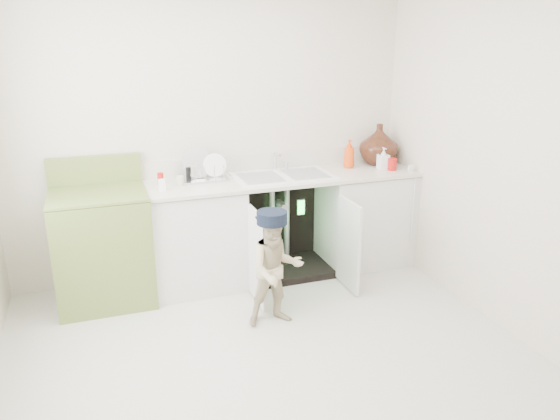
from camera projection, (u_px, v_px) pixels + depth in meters
The scene contains 5 objects.
ground at pixel (267, 351), 3.75m from camera, with size 3.50×3.50×0.00m, color #BCB6A5.
room_shell at pixel (265, 175), 3.36m from camera, with size 6.00×5.50×1.26m.
counter_run at pixel (288, 220), 4.87m from camera, with size 2.44×1.02×1.28m.
avocado_stove at pixel (103, 245), 4.35m from camera, with size 0.73×0.65×1.14m.
repair_worker at pixel (276, 268), 3.99m from camera, with size 0.64×0.68×0.88m.
Camera 1 is at (-1.00, -3.10, 2.10)m, focal length 35.00 mm.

